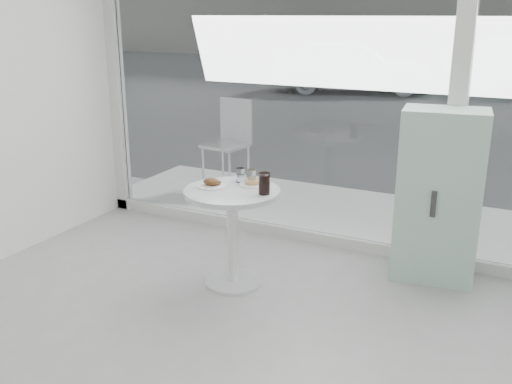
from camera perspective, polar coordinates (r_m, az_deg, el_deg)
The scene contains 12 objects.
storefront at distance 4.86m, azimuth 10.06°, elevation 13.51°, with size 5.00×0.14×3.00m.
main_table at distance 4.31m, azimuth -2.39°, elevation -2.55°, with size 0.72×0.72×0.77m.
patio_deck at distance 5.98m, azimuth 10.76°, elevation -2.39°, with size 5.60×1.60×0.05m, color silver.
street at distance 17.82m, azimuth 21.91°, elevation 9.71°, with size 40.00×24.00×0.00m, color #383838.
mint_cabinet at distance 4.62m, azimuth 17.78°, elevation -0.38°, with size 0.67×0.49×1.35m.
patio_chair at distance 6.68m, azimuth -2.62°, elevation 5.44°, with size 0.50×0.50×1.03m.
car_white at distance 15.62m, azimuth 9.49°, elevation 12.39°, with size 1.67×4.14×1.41m, color white.
plate_fritter at distance 4.31m, azimuth -4.40°, elevation 0.85°, with size 0.22×0.22×0.07m.
plate_donut at distance 4.34m, azimuth -0.39°, elevation 0.92°, with size 0.20×0.20×0.05m.
water_tumbler_a at distance 4.41m, azimuth -1.57°, elevation 1.62°, with size 0.07×0.07×0.11m.
water_tumbler_b at distance 4.34m, azimuth -0.48°, elevation 1.38°, with size 0.07×0.07×0.12m.
cola_glass at distance 4.11m, azimuth 0.83°, elevation 0.82°, with size 0.08×0.08×0.16m.
Camera 1 is at (1.46, -1.64, 2.03)m, focal length 40.00 mm.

